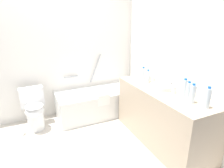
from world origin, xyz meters
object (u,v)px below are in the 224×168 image
water_bottle_1 (143,73)px  toilet (34,109)px  bathtub (99,101)px  water_bottle_0 (188,91)px  drinking_glass_3 (140,75)px  drinking_glass_2 (149,78)px  sink_basin (161,87)px  drinking_glass_0 (174,90)px  water_bottle_4 (148,76)px  water_bottle_5 (185,88)px  water_bottle_2 (193,94)px  toilet_paper_roll (20,131)px  sink_faucet (171,85)px  water_bottle_3 (208,98)px  drinking_glass_1 (153,80)px

water_bottle_1 → toilet: bearing=159.8°
bathtub → water_bottle_0: size_ratio=6.60×
drinking_glass_3 → drinking_glass_2: bearing=-76.5°
sink_basin → water_bottle_1: 0.50m
water_bottle_1 → drinking_glass_0: 0.71m
water_bottle_4 → water_bottle_5: water_bottle_5 is taller
sink_basin → water_bottle_2: size_ratio=1.29×
drinking_glass_0 → toilet_paper_roll: bearing=148.6°
drinking_glass_2 → sink_faucet: bearing=-74.0°
sink_faucet → water_bottle_4: (-0.19, 0.31, 0.06)m
water_bottle_1 → drinking_glass_0: bearing=-88.7°
toilet → water_bottle_0: (1.74, -1.58, 0.60)m
drinking_glass_0 → water_bottle_4: bearing=95.0°
water_bottle_0 → drinking_glass_0: bearing=90.1°
water_bottle_3 → drinking_glass_1: water_bottle_3 is taller
sink_basin → water_bottle_4: water_bottle_4 is taller
water_bottle_2 → drinking_glass_0: bearing=85.8°
water_bottle_1 → sink_basin: bearing=-93.0°
sink_faucet → water_bottle_0: 0.48m
drinking_glass_0 → water_bottle_2: bearing=-94.2°
sink_basin → drinking_glass_3: bearing=87.8°
water_bottle_1 → drinking_glass_1: size_ratio=2.02×
sink_faucet → toilet_paper_roll: size_ratio=1.17×
bathtub → drinking_glass_0: bearing=-67.2°
water_bottle_2 → water_bottle_4: water_bottle_2 is taller
sink_basin → toilet_paper_roll: (-1.95, 1.00, -0.80)m
water_bottle_4 → toilet_paper_roll: size_ratio=1.60×
bathtub → drinking_glass_1: bathtub is taller
water_bottle_2 → drinking_glass_3: water_bottle_2 is taller
water_bottle_0 → toilet: bearing=137.7°
bathtub → water_bottle_5: bathtub is taller
drinking_glass_3 → drinking_glass_1: bearing=-86.6°
bathtub → water_bottle_2: bearing=-72.0°
bathtub → sink_faucet: (0.71, -1.14, 0.60)m
bathtub → toilet: size_ratio=2.23×
drinking_glass_1 → drinking_glass_3: size_ratio=1.20×
water_bottle_0 → drinking_glass_2: bearing=87.8°
water_bottle_4 → drinking_glass_0: 0.54m
water_bottle_4 → drinking_glass_2: 0.12m
toilet → drinking_glass_0: 2.26m
sink_basin → water_bottle_1: size_ratio=1.49×
drinking_glass_1 → drinking_glass_0: bearing=-90.2°
water_bottle_4 → drinking_glass_3: water_bottle_4 is taller
water_bottle_0 → drinking_glass_1: size_ratio=2.31×
toilet → drinking_glass_0: drinking_glass_0 is taller
bathtub → water_bottle_1: 1.08m
drinking_glass_0 → bathtub: bearing=112.8°
water_bottle_3 → sink_basin: bearing=94.3°
water_bottle_4 → sink_basin: bearing=-89.1°
bathtub → drinking_glass_3: (0.55, -0.55, 0.61)m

